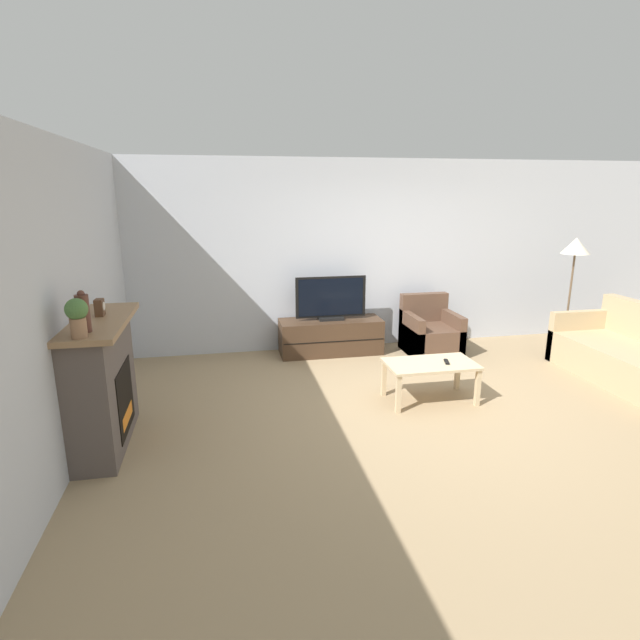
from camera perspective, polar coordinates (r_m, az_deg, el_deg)
ground_plane at (r=5.56m, az=13.00°, el=-9.74°), size 24.00×24.00×0.00m
wall_back at (r=7.36m, az=6.04°, el=7.41°), size 12.00×0.06×2.70m
wall_left at (r=4.86m, az=-26.66°, el=2.30°), size 0.06×12.00×2.70m
fireplace at (r=4.88m, az=-23.63°, el=-6.55°), size 0.48×1.32×1.18m
mantel_vase_left at (r=4.30m, az=-25.46°, el=0.79°), size 0.10×0.10×0.33m
mantel_clock at (r=4.82m, az=-23.89°, el=1.31°), size 0.08×0.11×0.15m
potted_plant at (r=4.14m, az=-26.02°, el=0.49°), size 0.17×0.17×0.30m
tv_stand at (r=7.10m, az=1.22°, el=-1.89°), size 1.44×0.52×0.49m
tv at (r=6.96m, az=1.25°, el=2.33°), size 1.00×0.18×0.62m
armchair at (r=7.29m, az=12.46°, el=-1.59°), size 0.70×0.76×0.81m
coffee_table at (r=5.60m, az=12.51°, el=-5.36°), size 0.98×0.55×0.44m
remote at (r=5.62m, az=14.27°, el=-4.64°), size 0.08×0.16×0.02m
floor_lamp at (r=7.74m, az=27.14°, el=6.93°), size 0.38×0.38×1.64m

